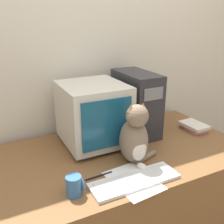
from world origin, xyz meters
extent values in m
cube|color=beige|center=(0.00, 0.95, 1.25)|extent=(7.00, 0.05, 2.50)
cube|color=brown|center=(0.00, 0.44, 0.39)|extent=(1.55, 0.89, 0.78)
cube|color=beige|center=(-0.14, 0.63, 0.79)|extent=(0.27, 0.25, 0.02)
cube|color=beige|center=(-0.14, 0.63, 0.99)|extent=(0.39, 0.42, 0.38)
cube|color=navy|center=(-0.14, 0.41, 0.99)|extent=(0.31, 0.01, 0.30)
cube|color=#28282D|center=(0.21, 0.65, 1.00)|extent=(0.20, 0.40, 0.44)
cube|color=slate|center=(0.21, 0.45, 1.12)|extent=(0.14, 0.01, 0.08)
cube|color=silver|center=(-0.12, 0.12, 0.78)|extent=(0.47, 0.16, 0.02)
cube|color=silver|center=(-0.12, 0.12, 0.79)|extent=(0.43, 0.12, 0.00)
ellipsoid|color=#7A6651|center=(-0.02, 0.31, 0.91)|extent=(0.18, 0.20, 0.26)
ellipsoid|color=beige|center=(-0.02, 0.24, 0.89)|extent=(0.09, 0.06, 0.14)
sphere|color=#7A6651|center=(-0.02, 0.28, 1.07)|extent=(0.14, 0.14, 0.13)
cone|color=#7A6651|center=(-0.06, 0.28, 1.12)|extent=(0.04, 0.04, 0.04)
cone|color=#7A6651|center=(0.01, 0.27, 1.12)|extent=(0.04, 0.04, 0.04)
ellipsoid|color=beige|center=(-0.03, 0.20, 0.79)|extent=(0.06, 0.08, 0.04)
cylinder|color=#7A6651|center=(0.05, 0.28, 0.79)|extent=(0.17, 0.08, 0.03)
cube|color=pink|center=(0.62, 0.49, 0.79)|extent=(0.12, 0.19, 0.03)
cube|color=beige|center=(0.61, 0.48, 0.82)|extent=(0.15, 0.21, 0.02)
cylinder|color=black|center=(-0.27, 0.25, 0.78)|extent=(0.16, 0.02, 0.01)
cube|color=white|center=(-0.12, 0.13, 0.78)|extent=(0.24, 0.31, 0.00)
cylinder|color=#33669E|center=(-0.43, 0.16, 0.83)|extent=(0.08, 0.08, 0.10)
torus|color=#33669E|center=(-0.39, 0.16, 0.83)|extent=(0.01, 0.07, 0.07)
camera|label=1|loc=(-0.74, -0.85, 1.58)|focal=42.00mm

